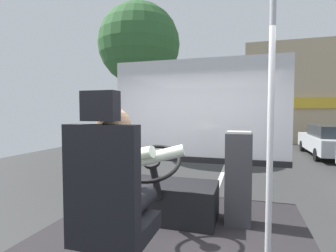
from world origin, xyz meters
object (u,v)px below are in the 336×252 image
at_px(handrail_pole, 270,136).
at_px(parked_car_silver, 331,141).
at_px(fare_box, 238,178).
at_px(driver_seat, 110,209).
at_px(steering_console, 167,199).
at_px(bus_driver, 118,177).

distance_m(handrail_pole, parked_car_silver, 10.99).
height_order(handrail_pole, fare_box, handrail_pole).
height_order(driver_seat, steering_console, driver_seat).
height_order(fare_box, parked_car_silver, fare_box).
distance_m(driver_seat, bus_driver, 0.22).
distance_m(bus_driver, parked_car_silver, 11.66).
distance_m(steering_console, parked_car_silver, 10.60).
height_order(driver_seat, bus_driver, driver_seat).
height_order(steering_console, handrail_pole, handrail_pole).
height_order(bus_driver, handrail_pole, handrail_pole).
distance_m(steering_console, handrail_pole, 1.48).
bearing_deg(bus_driver, steering_console, 90.00).
bearing_deg(handrail_pole, bus_driver, -159.26).
distance_m(driver_seat, parked_car_silver, 11.76).
distance_m(bus_driver, handrail_pole, 1.11).
relative_size(steering_console, handrail_pole, 0.54).
relative_size(fare_box, parked_car_silver, 0.23).
relative_size(steering_console, parked_car_silver, 0.26).
height_order(bus_driver, steering_console, bus_driver).
bearing_deg(steering_console, handrail_pole, -36.75).
bearing_deg(fare_box, steering_console, -173.03).
bearing_deg(parked_car_silver, driver_seat, -111.53).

